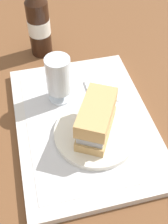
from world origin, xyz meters
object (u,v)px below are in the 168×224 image
sandwich (97,118)px  beer_glass (59,78)px  beer_bottle (38,22)px  plate (96,133)px

sandwich → beer_glass: bearing=53.1°
sandwich → beer_bottle: (0.36, 0.07, 0.03)m
plate → beer_bottle: size_ratio=0.71×
sandwich → beer_glass: size_ratio=1.16×
beer_bottle → sandwich: bearing=-168.5°
plate → sandwich: sandwich is taller
plate → beer_glass: bearing=22.9°
sandwich → beer_glass: (0.13, 0.06, 0.01)m
plate → beer_glass: size_ratio=1.52×
beer_glass → beer_bottle: 0.23m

